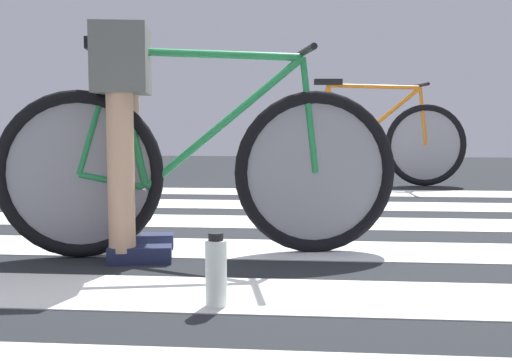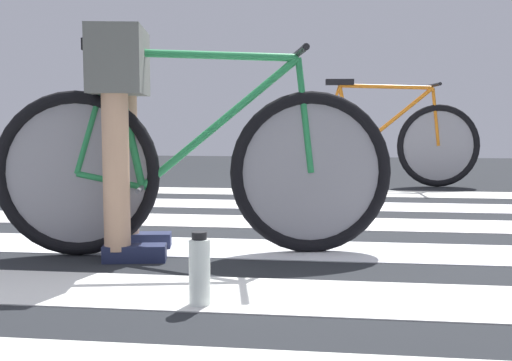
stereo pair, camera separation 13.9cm
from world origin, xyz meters
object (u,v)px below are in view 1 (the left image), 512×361
at_px(bicycle_2_of_2, 367,142).
at_px(water_bottle, 216,272).
at_px(cyclist_1_of_2, 124,109).
at_px(bicycle_1_of_2, 198,167).

relative_size(bicycle_2_of_2, water_bottle, 7.27).
relative_size(cyclist_1_of_2, water_bottle, 4.10).
height_order(bicycle_1_of_2, water_bottle, bicycle_1_of_2).
height_order(bicycle_1_of_2, bicycle_2_of_2, same).
bearing_deg(cyclist_1_of_2, bicycle_1_of_2, -0.00).
distance_m(cyclist_1_of_2, bicycle_2_of_2, 3.29).
relative_size(cyclist_1_of_2, bicycle_2_of_2, 0.56).
relative_size(bicycle_1_of_2, bicycle_2_of_2, 0.99).
xyz_separation_m(bicycle_1_of_2, water_bottle, (0.19, -0.77, -0.27)).
bearing_deg(bicycle_2_of_2, cyclist_1_of_2, -117.90).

